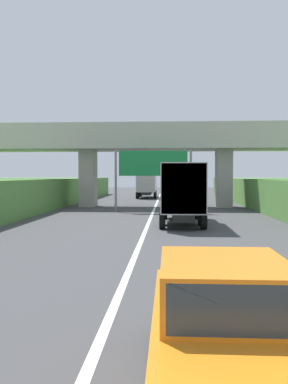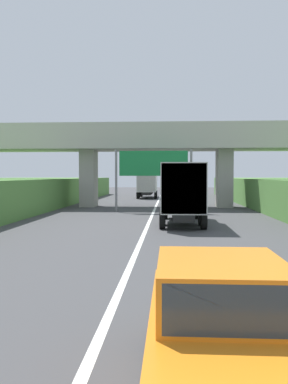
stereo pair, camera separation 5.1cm
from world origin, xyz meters
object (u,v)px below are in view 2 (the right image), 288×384
at_px(overhead_highway_sign, 153,167).
at_px(car_orange, 220,326).
at_px(truck_white, 182,190).
at_px(truck_silver, 148,183).

xyz_separation_m(overhead_highway_sign, car_orange, (1.83, -25.66, -2.60)).
bearing_deg(overhead_highway_sign, truck_white, -75.66).
xyz_separation_m(overhead_highway_sign, truck_white, (1.91, -7.48, -1.52)).
bearing_deg(car_orange, truck_white, 89.74).
bearing_deg(overhead_highway_sign, truck_silver, 94.26).
xyz_separation_m(truck_white, car_orange, (-0.08, -18.18, -1.08)).
distance_m(truck_silver, car_orange, 46.01).
bearing_deg(car_orange, overhead_highway_sign, 94.08).
height_order(truck_silver, car_orange, truck_silver).
distance_m(overhead_highway_sign, truck_silver, 20.33).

